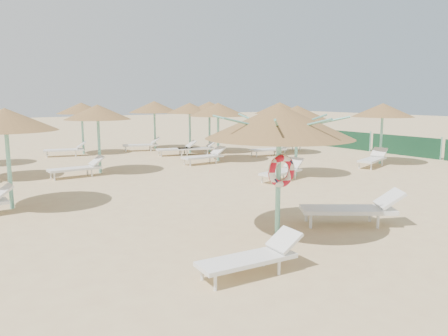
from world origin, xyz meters
TOP-DOWN VIEW (x-y plane):
  - ground at (0.00, 0.00)m, footprint 120.00×120.00m
  - main_palapa at (0.02, -0.07)m, footprint 3.14×3.14m
  - lounger_main_a at (-1.77, -1.48)m, footprint 1.89×0.71m
  - lounger_main_b at (1.98, -0.54)m, footprint 2.29×1.90m
  - palapa_field at (3.14, 10.78)m, footprint 18.49×13.60m
  - windbreak_fence at (14.00, 9.96)m, footprint 0.08×19.84m

SIDE VIEW (x-z plane):
  - ground at x=0.00m, z-range 0.00..0.00m
  - lounger_main_a at x=-1.77m, z-range -0.02..0.66m
  - lounger_main_b at x=1.98m, z-range -0.02..0.82m
  - windbreak_fence at x=14.00m, z-range -0.05..1.05m
  - palapa_field at x=3.14m, z-range 0.96..3.68m
  - main_palapa at x=0.02m, z-range 1.04..3.85m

